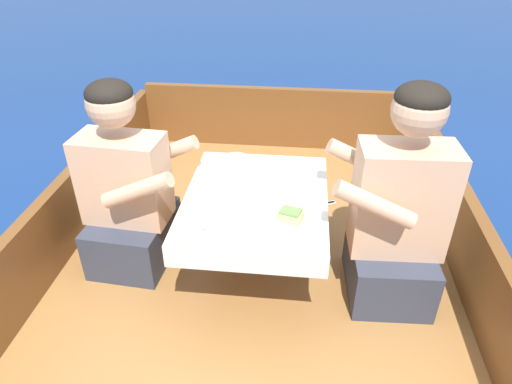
# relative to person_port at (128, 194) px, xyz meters

# --- Properties ---
(ground_plane) EXTENTS (60.00, 60.00, 0.00)m
(ground_plane) POSITION_rel_person_port_xyz_m (0.63, -0.01, -0.72)
(ground_plane) COLOR navy
(boat_deck) EXTENTS (2.09, 2.92, 0.33)m
(boat_deck) POSITION_rel_person_port_xyz_m (0.63, -0.01, -0.56)
(boat_deck) COLOR #9E6B38
(boat_deck) RESTS_ON ground_plane
(gunwale_port) EXTENTS (0.06, 2.92, 0.39)m
(gunwale_port) POSITION_rel_person_port_xyz_m (-0.39, -0.01, -0.19)
(gunwale_port) COLOR brown
(gunwale_port) RESTS_ON boat_deck
(gunwale_starboard) EXTENTS (0.06, 2.92, 0.39)m
(gunwale_starboard) POSITION_rel_person_port_xyz_m (1.64, -0.01, -0.19)
(gunwale_starboard) COLOR brown
(gunwale_starboard) RESTS_ON boat_deck
(bow_coaming) EXTENTS (1.97, 0.06, 0.45)m
(bow_coaming) POSITION_rel_person_port_xyz_m (0.63, 1.41, -0.16)
(bow_coaming) COLOR brown
(bow_coaming) RESTS_ON boat_deck
(cockpit_table) EXTENTS (0.65, 0.82, 0.44)m
(cockpit_table) POSITION_rel_person_port_xyz_m (0.63, -0.02, 0.00)
(cockpit_table) COLOR #B2B2B7
(cockpit_table) RESTS_ON boat_deck
(person_port) EXTENTS (0.55, 0.47, 0.96)m
(person_port) POSITION_rel_person_port_xyz_m (0.00, 0.00, 0.00)
(person_port) COLOR #333847
(person_port) RESTS_ON boat_deck
(person_starboard) EXTENTS (0.54, 0.46, 1.02)m
(person_starboard) POSITION_rel_person_port_xyz_m (1.25, -0.10, 0.03)
(person_starboard) COLOR #333847
(person_starboard) RESTS_ON boat_deck
(plate_sandwich) EXTENTS (0.20, 0.20, 0.01)m
(plate_sandwich) POSITION_rel_person_port_xyz_m (0.79, -0.21, 0.05)
(plate_sandwich) COLOR silver
(plate_sandwich) RESTS_ON cockpit_table
(plate_bread) EXTENTS (0.18, 0.18, 0.01)m
(plate_bread) POSITION_rel_person_port_xyz_m (0.79, 0.23, 0.05)
(plate_bread) COLOR silver
(plate_bread) RESTS_ON cockpit_table
(sandwich) EXTENTS (0.12, 0.10, 0.05)m
(sandwich) POSITION_rel_person_port_xyz_m (0.79, -0.21, 0.08)
(sandwich) COLOR tan
(sandwich) RESTS_ON plate_sandwich
(bowl_port_near) EXTENTS (0.12, 0.12, 0.04)m
(bowl_port_near) POSITION_rel_person_port_xyz_m (0.49, 0.27, 0.07)
(bowl_port_near) COLOR silver
(bowl_port_near) RESTS_ON cockpit_table
(bowl_starboard_near) EXTENTS (0.14, 0.14, 0.04)m
(bowl_starboard_near) POSITION_rel_person_port_xyz_m (0.50, -0.04, 0.07)
(bowl_starboard_near) COLOR silver
(bowl_starboard_near) RESTS_ON cockpit_table
(bowl_center_far) EXTENTS (0.14, 0.14, 0.04)m
(bowl_center_far) POSITION_rel_person_port_xyz_m (0.83, -0.01, 0.07)
(bowl_center_far) COLOR silver
(bowl_center_far) RESTS_ON cockpit_table
(bowl_port_far) EXTENTS (0.12, 0.12, 0.04)m
(bowl_port_far) POSITION_rel_person_port_xyz_m (0.41, 0.12, 0.07)
(bowl_port_far) COLOR silver
(bowl_port_far) RESTS_ON cockpit_table
(coffee_cup_port) EXTENTS (0.10, 0.07, 0.05)m
(coffee_cup_port) POSITION_rel_person_port_xyz_m (0.57, 0.08, 0.08)
(coffee_cup_port) COLOR silver
(coffee_cup_port) RESTS_ON cockpit_table
(coffee_cup_starboard) EXTENTS (0.10, 0.07, 0.05)m
(coffee_cup_starboard) POSITION_rel_person_port_xyz_m (0.40, -0.31, 0.08)
(coffee_cup_starboard) COLOR silver
(coffee_cup_starboard) RESTS_ON cockpit_table
(utensil_fork_port) EXTENTS (0.08, 0.17, 0.00)m
(utensil_fork_port) POSITION_rel_person_port_xyz_m (0.49, -0.12, 0.05)
(utensil_fork_port) COLOR silver
(utensil_fork_port) RESTS_ON cockpit_table
(utensil_knife_starboard) EXTENTS (0.16, 0.09, 0.00)m
(utensil_knife_starboard) POSITION_rel_person_port_xyz_m (0.49, -0.35, 0.05)
(utensil_knife_starboard) COLOR silver
(utensil_knife_starboard) RESTS_ON cockpit_table
(utensil_spoon_center) EXTENTS (0.10, 0.15, 0.01)m
(utensil_spoon_center) POSITION_rel_person_port_xyz_m (0.36, 0.24, 0.05)
(utensil_spoon_center) COLOR silver
(utensil_spoon_center) RESTS_ON cockpit_table
(utensil_spoon_port) EXTENTS (0.11, 0.15, 0.01)m
(utensil_spoon_port) POSITION_rel_person_port_xyz_m (0.39, -0.12, 0.05)
(utensil_spoon_port) COLOR silver
(utensil_spoon_port) RESTS_ON cockpit_table
(utensil_spoon_starboard) EXTENTS (0.17, 0.06, 0.01)m
(utensil_spoon_starboard) POSITION_rel_person_port_xyz_m (0.36, 0.03, 0.05)
(utensil_spoon_starboard) COLOR silver
(utensil_spoon_starboard) RESTS_ON cockpit_table
(utensil_fork_starboard) EXTENTS (0.16, 0.09, 0.00)m
(utensil_fork_starboard) POSITION_rel_person_port_xyz_m (0.92, -0.07, 0.05)
(utensil_fork_starboard) COLOR silver
(utensil_fork_starboard) RESTS_ON cockpit_table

